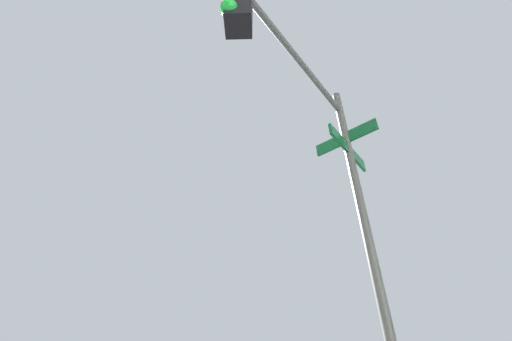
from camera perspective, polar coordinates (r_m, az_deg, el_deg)
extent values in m
cylinder|color=#474C47|center=(4.35, 18.79, -11.52)|extent=(0.12, 0.12, 5.41)
cylinder|color=#474C47|center=(4.94, 7.28, 18.31)|extent=(1.58, 2.03, 0.09)
cube|color=black|center=(4.03, -2.89, 26.21)|extent=(0.28, 0.28, 0.80)
sphere|color=green|center=(3.76, -4.68, 26.05)|extent=(0.18, 0.18, 0.18)
cube|color=#0F5128|center=(5.13, 15.53, 3.60)|extent=(0.70, 0.90, 0.20)
cube|color=#0F5128|center=(5.28, 15.15, 5.41)|extent=(0.82, 0.64, 0.20)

